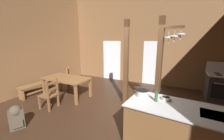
# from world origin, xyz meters

# --- Properties ---
(ground_plane) EXTENTS (8.48, 7.71, 0.10)m
(ground_plane) POSITION_xyz_m (0.00, 0.00, -0.05)
(ground_plane) COLOR #382316
(wall_back) EXTENTS (8.48, 0.14, 4.38)m
(wall_back) POSITION_xyz_m (0.00, 3.52, 2.19)
(wall_back) COLOR brown
(wall_back) RESTS_ON ground_plane
(wall_left) EXTENTS (0.14, 7.71, 4.38)m
(wall_left) POSITION_xyz_m (-3.91, 0.00, 2.19)
(wall_left) COLOR brown
(wall_left) RESTS_ON ground_plane
(glazed_door_back_left) EXTENTS (1.00, 0.01, 2.05)m
(glazed_door_back_left) POSITION_xyz_m (-1.73, 3.45, 1.02)
(glazed_door_back_left) COLOR white
(glazed_door_back_left) RESTS_ON ground_plane
(glazed_panel_back_right) EXTENTS (0.84, 0.01, 2.05)m
(glazed_panel_back_right) POSITION_xyz_m (0.38, 3.45, 1.02)
(glazed_panel_back_right) COLOR white
(glazed_panel_back_right) RESTS_ON ground_plane
(kitchen_island) EXTENTS (2.23, 1.14, 0.89)m
(kitchen_island) POSITION_xyz_m (1.74, -0.54, 0.44)
(kitchen_island) COLOR brown
(kitchen_island) RESTS_ON ground_plane
(support_post_with_pot_rack) EXTENTS (0.66, 0.27, 2.73)m
(support_post_with_pot_rack) POSITION_xyz_m (1.09, 0.77, 1.49)
(support_post_with_pot_rack) COLOR brown
(support_post_with_pot_rack) RESTS_ON ground_plane
(support_post_center) EXTENTS (0.14, 0.14, 2.73)m
(support_post_center) POSITION_xyz_m (0.00, 0.97, 1.36)
(support_post_center) COLOR brown
(support_post_center) RESTS_ON ground_plane
(dining_table) EXTENTS (1.73, 0.96, 0.74)m
(dining_table) POSITION_xyz_m (-2.18, 0.53, 0.65)
(dining_table) COLOR brown
(dining_table) RESTS_ON ground_plane
(ladderback_chair_near_window) EXTENTS (0.61, 0.61, 0.95)m
(ladderback_chair_near_window) POSITION_xyz_m (-2.70, 1.37, 0.45)
(ladderback_chair_near_window) COLOR brown
(ladderback_chair_near_window) RESTS_ON ground_plane
(ladderback_chair_by_post) EXTENTS (0.46, 0.46, 0.95)m
(ladderback_chair_by_post) POSITION_xyz_m (-1.98, -0.42, 0.45)
(ladderback_chair_by_post) COLOR brown
(ladderback_chair_by_post) RESTS_ON ground_plane
(bench_along_left_wall) EXTENTS (0.46, 1.34, 0.44)m
(bench_along_left_wall) POSITION_xyz_m (-3.39, 0.16, 0.30)
(bench_along_left_wall) COLOR brown
(bench_along_left_wall) RESTS_ON ground_plane
(backpack) EXTENTS (0.37, 0.38, 0.60)m
(backpack) POSITION_xyz_m (-1.87, -1.52, 0.31)
(backpack) COLOR #4C4233
(backpack) RESTS_ON ground_plane
(stockpot_on_counter) EXTENTS (0.34, 0.27, 0.15)m
(stockpot_on_counter) POSITION_xyz_m (0.87, -0.34, 0.96)
(stockpot_on_counter) COLOR silver
(stockpot_on_counter) RESTS_ON kitchen_island
(mixing_bowl_on_counter) EXTENTS (0.19, 0.19, 0.07)m
(mixing_bowl_on_counter) POSITION_xyz_m (1.37, -0.30, 0.92)
(mixing_bowl_on_counter) COLOR silver
(mixing_bowl_on_counter) RESTS_ON kitchen_island
(bottle_tall_on_counter) EXTENTS (0.06, 0.06, 0.29)m
(bottle_tall_on_counter) POSITION_xyz_m (1.19, -0.47, 1.00)
(bottle_tall_on_counter) COLOR #2D5638
(bottle_tall_on_counter) RESTS_ON kitchen_island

